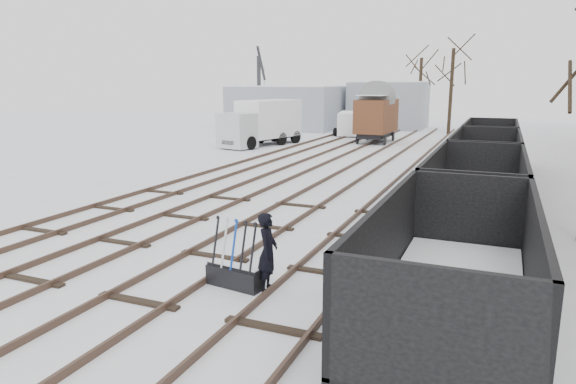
{
  "coord_description": "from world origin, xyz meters",
  "views": [
    {
      "loc": [
        6.55,
        -10.78,
        4.37
      ],
      "look_at": [
        0.81,
        2.92,
        1.2
      ],
      "focal_mm": 32.0,
      "sensor_mm": 36.0,
      "label": 1
    }
  ],
  "objects_px": {
    "worker": "(268,252)",
    "lorry": "(262,122)",
    "ground_frame": "(235,274)",
    "panel_van": "(351,123)",
    "crane": "(260,107)",
    "freight_wagon_a": "(452,296)",
    "box_van_wagon": "(377,115)"
  },
  "relations": [
    {
      "from": "box_van_wagon",
      "to": "panel_van",
      "type": "xyz_separation_m",
      "value": [
        -3.24,
        4.57,
        -1.03
      ]
    },
    {
      "from": "ground_frame",
      "to": "box_van_wagon",
      "type": "xyz_separation_m",
      "value": [
        -3.6,
        28.56,
        1.76
      ]
    },
    {
      "from": "box_van_wagon",
      "to": "crane",
      "type": "xyz_separation_m",
      "value": [
        -13.39,
        7.92,
        0.0
      ]
    },
    {
      "from": "freight_wagon_a",
      "to": "box_van_wagon",
      "type": "bearing_deg",
      "value": 105.5
    },
    {
      "from": "crane",
      "to": "lorry",
      "type": "bearing_deg",
      "value": -80.36
    },
    {
      "from": "ground_frame",
      "to": "crane",
      "type": "relative_size",
      "value": 0.19
    },
    {
      "from": "panel_van",
      "to": "freight_wagon_a",
      "type": "bearing_deg",
      "value": -83.58
    },
    {
      "from": "worker",
      "to": "ground_frame",
      "type": "bearing_deg",
      "value": 86.16
    },
    {
      "from": "crane",
      "to": "ground_frame",
      "type": "bearing_deg",
      "value": -81.65
    },
    {
      "from": "ground_frame",
      "to": "crane",
      "type": "xyz_separation_m",
      "value": [
        -16.99,
        36.47,
        1.76
      ]
    },
    {
      "from": "lorry",
      "to": "panel_van",
      "type": "relative_size",
      "value": 1.54
    },
    {
      "from": "ground_frame",
      "to": "panel_van",
      "type": "height_order",
      "value": "panel_van"
    },
    {
      "from": "panel_van",
      "to": "worker",
      "type": "bearing_deg",
      "value": -89.17
    },
    {
      "from": "ground_frame",
      "to": "worker",
      "type": "xyz_separation_m",
      "value": [
        0.75,
        0.1,
        0.57
      ]
    },
    {
      "from": "worker",
      "to": "lorry",
      "type": "height_order",
      "value": "lorry"
    },
    {
      "from": "lorry",
      "to": "crane",
      "type": "relative_size",
      "value": 0.93
    },
    {
      "from": "crane",
      "to": "worker",
      "type": "bearing_deg",
      "value": -80.62
    },
    {
      "from": "freight_wagon_a",
      "to": "box_van_wagon",
      "type": "xyz_separation_m",
      "value": [
        -8.19,
        29.54,
        1.09
      ]
    },
    {
      "from": "ground_frame",
      "to": "freight_wagon_a",
      "type": "distance_m",
      "value": 4.74
    },
    {
      "from": "ground_frame",
      "to": "freight_wagon_a",
      "type": "relative_size",
      "value": 0.24
    },
    {
      "from": "ground_frame",
      "to": "panel_van",
      "type": "relative_size",
      "value": 0.32
    },
    {
      "from": "panel_van",
      "to": "crane",
      "type": "bearing_deg",
      "value": 149.62
    },
    {
      "from": "worker",
      "to": "freight_wagon_a",
      "type": "bearing_deg",
      "value": -117.11
    },
    {
      "from": "worker",
      "to": "panel_van",
      "type": "distance_m",
      "value": 33.88
    },
    {
      "from": "panel_van",
      "to": "ground_frame",
      "type": "bearing_deg",
      "value": -90.44
    },
    {
      "from": "worker",
      "to": "lorry",
      "type": "distance_m",
      "value": 26.06
    },
    {
      "from": "ground_frame",
      "to": "lorry",
      "type": "bearing_deg",
      "value": 122.87
    },
    {
      "from": "freight_wagon_a",
      "to": "box_van_wagon",
      "type": "relative_size",
      "value": 1.3
    },
    {
      "from": "ground_frame",
      "to": "panel_van",
      "type": "distance_m",
      "value": 33.83
    },
    {
      "from": "ground_frame",
      "to": "crane",
      "type": "distance_m",
      "value": 40.28
    },
    {
      "from": "ground_frame",
      "to": "panel_van",
      "type": "bearing_deg",
      "value": 110.28
    },
    {
      "from": "ground_frame",
      "to": "box_van_wagon",
      "type": "bearing_deg",
      "value": 105.79
    }
  ]
}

